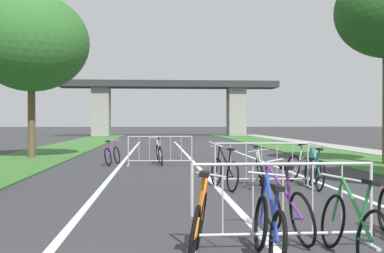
# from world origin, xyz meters

# --- Properties ---
(grass_verge_left) EXTENTS (3.46, 61.13, 0.05)m
(grass_verge_left) POSITION_xyz_m (-6.64, 25.01, 0.03)
(grass_verge_left) COLOR #386B2D
(grass_verge_left) RESTS_ON ground
(grass_verge_right) EXTENTS (3.46, 61.13, 0.05)m
(grass_verge_right) POSITION_xyz_m (6.64, 25.01, 0.03)
(grass_verge_right) COLOR #386B2D
(grass_verge_right) RESTS_ON ground
(sidewalk_path_right) EXTENTS (1.82, 61.13, 0.08)m
(sidewalk_path_right) POSITION_xyz_m (9.27, 25.01, 0.04)
(sidewalk_path_right) COLOR #9E9B93
(sidewalk_path_right) RESTS_ON ground
(lane_stripe_center) EXTENTS (0.14, 35.36, 0.01)m
(lane_stripe_center) POSITION_xyz_m (0.00, 17.68, 0.00)
(lane_stripe_center) COLOR silver
(lane_stripe_center) RESTS_ON ground
(lane_stripe_right_lane) EXTENTS (0.14, 35.36, 0.01)m
(lane_stripe_right_lane) POSITION_xyz_m (2.70, 17.68, 0.00)
(lane_stripe_right_lane) COLOR silver
(lane_stripe_right_lane) RESTS_ON ground
(lane_stripe_left_lane) EXTENTS (0.14, 35.36, 0.01)m
(lane_stripe_left_lane) POSITION_xyz_m (-2.70, 17.68, 0.00)
(lane_stripe_left_lane) COLOR silver
(lane_stripe_left_lane) RESTS_ON ground
(overpass_bridge) EXTENTS (23.42, 3.60, 5.94)m
(overpass_bridge) POSITION_xyz_m (0.00, 50.52, 4.28)
(overpass_bridge) COLOR #2D2D30
(overpass_bridge) RESTS_ON ground
(tree_left_oak_near) EXTENTS (4.80, 4.80, 6.90)m
(tree_left_oak_near) POSITION_xyz_m (-6.64, 18.22, 4.85)
(tree_left_oak_near) COLOR brown
(tree_left_oak_near) RESTS_ON ground
(crowd_barrier_nearest) EXTENTS (2.28, 0.46, 1.05)m
(crowd_barrier_nearest) POSITION_xyz_m (0.11, 3.12, 0.52)
(crowd_barrier_nearest) COLOR #ADADB2
(crowd_barrier_nearest) RESTS_ON ground
(crowd_barrier_second) EXTENTS (2.30, 0.55, 1.05)m
(crowd_barrier_second) POSITION_xyz_m (1.07, 8.78, 0.52)
(crowd_barrier_second) COLOR #ADADB2
(crowd_barrier_second) RESTS_ON ground
(crowd_barrier_third) EXTENTS (2.30, 0.56, 1.05)m
(crowd_barrier_third) POSITION_xyz_m (-1.30, 14.43, 0.52)
(crowd_barrier_third) COLOR #ADADB2
(crowd_barrier_third) RESTS_ON ground
(bicycle_silver_0) EXTENTS (0.53, 1.67, 1.02)m
(bicycle_silver_0) POSITION_xyz_m (-1.32, 14.94, 0.39)
(bicycle_silver_0) COLOR black
(bicycle_silver_0) RESTS_ON ground
(bicycle_purple_1) EXTENTS (0.63, 1.74, 1.02)m
(bicycle_purple_1) POSITION_xyz_m (0.28, 3.66, 0.39)
(bicycle_purple_1) COLOR black
(bicycle_purple_1) RESTS_ON ground
(bicycle_white_3) EXTENTS (0.57, 1.70, 0.99)m
(bicycle_white_3) POSITION_xyz_m (0.97, 8.41, 0.38)
(bicycle_white_3) COLOR black
(bicycle_white_3) RESTS_ON ground
(bicycle_teal_4) EXTENTS (0.46, 1.72, 0.98)m
(bicycle_teal_4) POSITION_xyz_m (2.24, 8.40, 0.39)
(bicycle_teal_4) COLOR black
(bicycle_teal_4) RESTS_ON ground
(bicycle_orange_5) EXTENTS (0.59, 1.68, 1.02)m
(bicycle_orange_5) POSITION_xyz_m (-0.96, 2.73, 0.39)
(bicycle_orange_5) COLOR black
(bicycle_orange_5) RESTS_ON ground
(bicycle_black_6) EXTENTS (0.53, 1.70, 0.98)m
(bicycle_black_6) POSITION_xyz_m (0.13, 8.43, 0.38)
(bicycle_black_6) COLOR black
(bicycle_black_6) RESTS_ON ground
(bicycle_green_8) EXTENTS (0.55, 1.70, 0.93)m
(bicycle_green_8) POSITION_xyz_m (0.75, 2.59, 0.38)
(bicycle_green_8) COLOR black
(bicycle_green_8) RESTS_ON ground
(bicycle_blue_9) EXTENTS (0.45, 1.63, 0.96)m
(bicycle_blue_9) POSITION_xyz_m (-0.20, 2.56, 0.37)
(bicycle_blue_9) COLOR black
(bicycle_blue_9) RESTS_ON ground
(bicycle_silver_10) EXTENTS (0.78, 1.64, 1.05)m
(bicycle_silver_10) POSITION_xyz_m (2.22, 9.27, 0.39)
(bicycle_silver_10) COLOR black
(bicycle_silver_10) RESTS_ON ground
(bicycle_purple_11) EXTENTS (0.52, 1.66, 0.91)m
(bicycle_purple_11) POSITION_xyz_m (-3.00, 14.99, 0.36)
(bicycle_purple_11) COLOR black
(bicycle_purple_11) RESTS_ON ground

